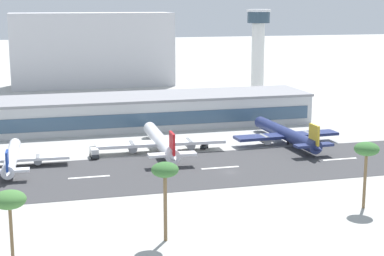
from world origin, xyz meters
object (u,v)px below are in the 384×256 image
object	(u,v)px
airliner_navy_tail_gate_0	(11,159)
palm_tree_3	(367,151)
service_baggage_tug_1	(204,146)
control_tower	(258,47)
airliner_red_tail_gate_1	(161,143)
distant_hotel_block	(92,50)
terminal_building	(140,111)
palm_tree_0	(165,173)
palm_tree_2	(9,201)
service_box_truck_0	(94,152)
airliner_gold_tail_gate_2	(288,135)

from	to	relation	value
airliner_navy_tail_gate_0	palm_tree_3	bearing A→B (deg)	-123.79
airliner_navy_tail_gate_0	service_baggage_tug_1	xyz separation A→B (m)	(64.35, 8.63, -1.82)
control_tower	palm_tree_3	size ratio (longest dim) A/B	2.77
airliner_red_tail_gate_1	service_baggage_tug_1	world-z (taller)	airliner_red_tail_gate_1
distant_hotel_block	airliner_red_tail_gate_1	world-z (taller)	distant_hotel_block
airliner_navy_tail_gate_0	palm_tree_3	xyz separation A→B (m)	(85.07, -62.15, 11.76)
service_baggage_tug_1	terminal_building	bearing A→B (deg)	-120.67
terminal_building	palm_tree_0	bearing A→B (deg)	-97.86
control_tower	distant_hotel_block	bearing A→B (deg)	131.78
airliner_red_tail_gate_1	palm_tree_2	distance (m)	94.69
distant_hotel_block	airliner_red_tail_gate_1	bearing A→B (deg)	-88.71
palm_tree_2	palm_tree_3	xyz separation A→B (m)	(83.49, 12.48, 1.61)
palm_tree_0	palm_tree_2	distance (m)	31.78
control_tower	palm_tree_0	xyz separation A→B (m)	(-86.21, -171.24, -12.95)
service_box_truck_0	control_tower	bearing A→B (deg)	-45.62
palm_tree_0	palm_tree_3	world-z (taller)	palm_tree_0
distant_hotel_block	airliner_red_tail_gate_1	xyz separation A→B (m)	(4.01, -177.51, -18.44)
airliner_red_tail_gate_1	palm_tree_2	xyz separation A→B (m)	(-47.15, -81.57, 9.54)
control_tower	terminal_building	bearing A→B (deg)	-146.07
airliner_red_tail_gate_1	control_tower	bearing A→B (deg)	-34.73
service_box_truck_0	palm_tree_2	bearing A→B (deg)	161.87
airliner_gold_tail_gate_2	service_box_truck_0	xyz separation A→B (m)	(-69.18, -1.39, -1.68)
airliner_red_tail_gate_1	palm_tree_3	world-z (taller)	palm_tree_3
terminal_building	airliner_gold_tail_gate_2	xyz separation A→B (m)	(44.91, -47.56, -2.81)
terminal_building	service_baggage_tug_1	world-z (taller)	terminal_building
terminal_building	service_box_truck_0	xyz separation A→B (m)	(-24.26, -48.94, -4.49)
airliner_gold_tail_gate_2	service_box_truck_0	world-z (taller)	airliner_gold_tail_gate_2
palm_tree_0	palm_tree_2	world-z (taller)	palm_tree_0
control_tower	palm_tree_2	world-z (taller)	control_tower
terminal_building	palm_tree_3	bearing A→B (deg)	-73.39
service_baggage_tug_1	palm_tree_2	size ratio (longest dim) A/B	0.23
terminal_building	service_box_truck_0	world-z (taller)	terminal_building
airliner_red_tail_gate_1	service_baggage_tug_1	distance (m)	15.90
terminal_building	airliner_red_tail_gate_1	bearing A→B (deg)	-91.78
airliner_navy_tail_gate_0	distant_hotel_block	bearing A→B (deg)	-11.27
distant_hotel_block	palm_tree_3	world-z (taller)	distant_hotel_block
palm_tree_0	palm_tree_3	xyz separation A→B (m)	(52.09, 8.00, -0.45)
airliner_gold_tail_gate_2	palm_tree_3	bearing A→B (deg)	169.45
palm_tree_0	service_baggage_tug_1	bearing A→B (deg)	68.28
terminal_building	palm_tree_0	world-z (taller)	palm_tree_0
palm_tree_3	airliner_navy_tail_gate_0	bearing A→B (deg)	143.85
service_baggage_tug_1	palm_tree_3	size ratio (longest dim) A/B	0.21
palm_tree_0	airliner_red_tail_gate_1	bearing A→B (deg)	78.45
airliner_red_tail_gate_1	palm_tree_3	bearing A→B (deg)	-150.18
airliner_red_tail_gate_1	palm_tree_3	size ratio (longest dim) A/B	3.12
airliner_navy_tail_gate_0	service_baggage_tug_1	world-z (taller)	airliner_navy_tail_gate_0
terminal_building	control_tower	distance (m)	85.93
service_box_truck_0	service_baggage_tug_1	size ratio (longest dim) A/B	1.76
airliner_navy_tail_gate_0	palm_tree_2	world-z (taller)	palm_tree_2
control_tower	palm_tree_2	bearing A→B (deg)	-123.79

